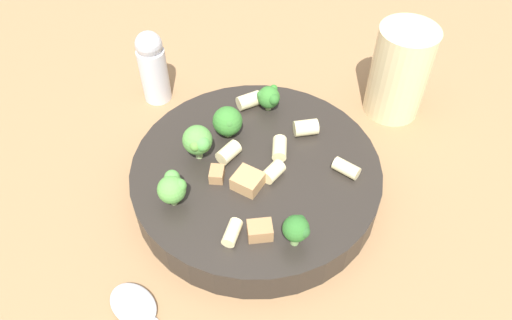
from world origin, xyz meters
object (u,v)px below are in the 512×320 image
broccoli_floret_4 (269,97)px  pasta_bowl (256,176)px  rigatoni_5 (275,170)px  pepper_shaker (153,66)px  rigatoni_1 (306,128)px  rigatoni_6 (232,233)px  broccoli_floret_1 (198,141)px  rigatoni_0 (229,152)px  broccoli_floret_0 (227,122)px  chicken_chunk_1 (248,181)px  broccoli_floret_2 (172,188)px  chicken_chunk_2 (260,230)px  rigatoni_4 (346,168)px  rigatoni_3 (279,148)px  drinking_glass (398,77)px  rigatoni_2 (249,101)px  broccoli_floret_3 (297,229)px  chicken_chunk_0 (217,174)px  spoon (147,318)px

broccoli_floret_4 → pasta_bowl: bearing=29.5°
rigatoni_5 → pepper_shaker: (-0.04, -0.22, 0.00)m
rigatoni_1 → pepper_shaker: pepper_shaker is taller
rigatoni_5 → rigatoni_6: size_ratio=0.90×
broccoli_floret_1 → rigatoni_0: bearing=128.9°
broccoli_floret_0 → chicken_chunk_1: (0.04, 0.06, -0.01)m
broccoli_floret_2 → rigatoni_1: broccoli_floret_2 is taller
chicken_chunk_1 → chicken_chunk_2: bearing=50.5°
broccoli_floret_4 → rigatoni_0: 0.09m
broccoli_floret_4 → rigatoni_4: bearing=77.7°
rigatoni_3 → drinking_glass: drinking_glass is taller
rigatoni_2 → rigatoni_6: bearing=34.6°
broccoli_floret_3 → rigatoni_3: size_ratio=1.30×
rigatoni_6 → chicken_chunk_0: size_ratio=1.39×
broccoli_floret_2 → rigatoni_0: size_ratio=1.41×
chicken_chunk_2 → rigatoni_2: bearing=-137.2°
chicken_chunk_2 → pepper_shaker: size_ratio=0.24×
rigatoni_4 → rigatoni_5: (0.05, -0.06, 0.00)m
broccoli_floret_0 → rigatoni_1: (-0.06, 0.07, -0.01)m
rigatoni_6 → drinking_glass: bearing=177.5°
broccoli_floret_4 → drinking_glass: size_ratio=0.26×
rigatoni_4 → chicken_chunk_1: size_ratio=1.00×
broccoli_floret_0 → rigatoni_2: broccoli_floret_0 is taller
broccoli_floret_4 → spoon: 0.28m
rigatoni_1 → chicken_chunk_2: bearing=18.1°
broccoli_floret_4 → rigatoni_6: size_ratio=1.19×
broccoli_floret_1 → spoon: (0.15, 0.07, -0.06)m
rigatoni_0 → rigatoni_4: (-0.06, 0.11, -0.00)m
rigatoni_6 → chicken_chunk_1: size_ratio=0.94×
broccoli_floret_2 → pepper_shaker: bearing=-127.4°
chicken_chunk_0 → spoon: chicken_chunk_0 is taller
rigatoni_4 → chicken_chunk_2: same height
rigatoni_2 → chicken_chunk_0: bearing=22.9°
pasta_bowl → drinking_glass: bearing=166.6°
broccoli_floret_4 → rigatoni_6: broccoli_floret_4 is taller
pasta_bowl → broccoli_floret_3: (0.05, 0.09, 0.04)m
broccoli_floret_4 → drinking_glass: (-0.14, 0.10, -0.01)m
broccoli_floret_1 → pepper_shaker: (-0.07, -0.14, -0.01)m
pasta_bowl → rigatoni_1: (-0.07, 0.01, 0.03)m
chicken_chunk_0 → chicken_chunk_1: size_ratio=0.68×
chicken_chunk_0 → chicken_chunk_1: bearing=110.9°
rigatoni_3 → rigatoni_4: rigatoni_3 is taller
broccoli_floret_2 → chicken_chunk_2: 0.09m
rigatoni_4 → spoon: 0.25m
broccoli_floret_0 → rigatoni_0: 0.04m
broccoli_floret_3 → rigatoni_0: (-0.04, -0.12, -0.01)m
chicken_chunk_2 → drinking_glass: size_ratio=0.20×
rigatoni_1 → broccoli_floret_1: bearing=-33.3°
chicken_chunk_0 → broccoli_floret_4: bearing=-168.6°
rigatoni_6 → broccoli_floret_2: bearing=-86.0°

